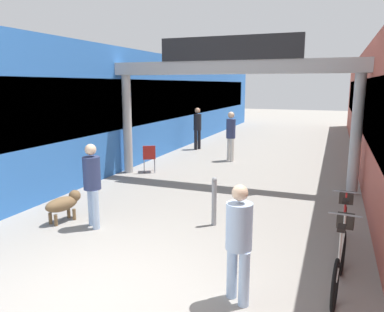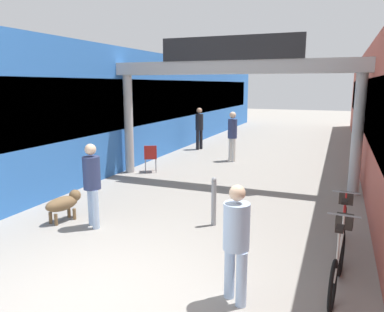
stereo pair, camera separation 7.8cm
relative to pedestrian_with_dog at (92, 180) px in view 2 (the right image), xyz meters
name	(u,v)px [view 2 (the right image)]	position (x,y,z in m)	size (l,w,h in m)	color
ground_plane	(97,296)	(1.55, -2.09, -0.96)	(80.00, 80.00, 0.00)	gray
storefront_left	(147,103)	(-3.54, 8.91, 1.02)	(3.00, 26.00, 3.98)	blue
arcade_sign_gateway	(231,81)	(1.55, 4.38, 1.95)	(7.40, 0.47, 4.11)	#B2B2B2
pedestrian_with_dog	(92,180)	(0.00, 0.00, 0.00)	(0.47, 0.47, 1.69)	#A5BFE0
pedestrian_companion	(236,237)	(3.33, -1.53, -0.06)	(0.47, 0.47, 1.59)	#A5BFE0
pedestrian_carrying_crate	(232,133)	(0.80, 7.39, 0.10)	(0.48, 0.48, 1.83)	silver
pedestrian_elderly_walking	(199,126)	(-1.22, 9.32, 0.09)	(0.43, 0.43, 1.82)	black
dog_on_leash	(65,203)	(-0.77, 0.06, -0.58)	(0.51, 0.87, 0.61)	brown
bicycle_silver_nearest	(339,258)	(4.58, -0.66, -0.53)	(0.46, 1.69, 0.98)	black
bicycle_red_second	(343,227)	(4.64, 0.60, -0.53)	(0.46, 1.69, 0.98)	black
bollard_post_metal	(214,201)	(2.21, 0.96, -0.46)	(0.10, 0.10, 1.00)	gray
cafe_chair_red_nearer	(150,156)	(-1.15, 4.63, -0.42)	(0.54, 0.54, 0.89)	gray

